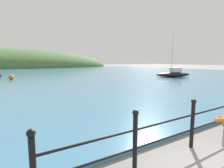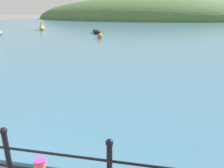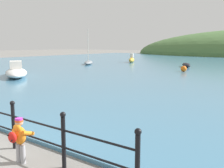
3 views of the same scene
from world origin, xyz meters
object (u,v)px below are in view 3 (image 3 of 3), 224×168
Objects in this scene: boat_far_left at (132,59)px; boat_twin_mast at (16,72)px; child_in_coat at (19,136)px; boat_far_right at (186,65)px; boat_nearest_quay at (88,62)px; mooring_buoy at (184,69)px.

boat_far_left is 0.53× the size of boat_twin_mast.
child_in_coat is 0.20× the size of boat_twin_mast.
boat_nearest_quay is at bearing -163.22° from boat_far_right.
boat_far_left is (-9.00, 3.02, 0.17)m from boat_far_right.
boat_far_right is 1.07× the size of boat_far_left.
boat_twin_mast is at bearing -114.07° from boat_far_right.
boat_twin_mast is at bearing -72.61° from boat_nearest_quay.
child_in_coat is 20.22m from mooring_buoy.
boat_twin_mast is (1.73, -19.30, -0.01)m from boat_far_left.
child_in_coat is 0.38× the size of boat_far_left.
boat_nearest_quay is 1.65× the size of boat_far_left.
boat_twin_mast is 14.37m from mooring_buoy.
child_in_coat is 1.84× the size of mooring_buoy.
boat_far_left is at bearing 161.44° from boat_far_right.
boat_far_left reaches higher than boat_far_right.
child_in_coat is 0.36× the size of boat_far_right.
boat_far_right is at bearing 102.96° from child_in_coat.
boat_twin_mast reaches higher than mooring_buoy.
boat_far_left is at bearing 142.98° from mooring_buoy.
boat_twin_mast is at bearing -128.44° from mooring_buoy.
boat_far_left is (2.30, 6.43, 0.15)m from boat_nearest_quay.
boat_far_right is at bearing 108.34° from mooring_buoy.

